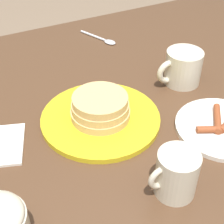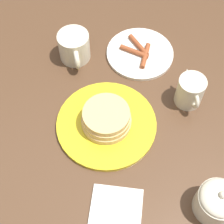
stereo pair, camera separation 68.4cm
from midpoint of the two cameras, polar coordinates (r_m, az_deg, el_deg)
The scene contains 7 objects.
ground_plane at distance 1.45m, azimuth -10.99°, elevation -19.41°, with size 8.00×8.00×0.00m, color #7A6651.
dining_table at distance 0.82m, azimuth -18.68°, elevation -9.49°, with size 1.54×1.06×0.77m.
pancake_plate at distance 0.72m, azimuth -23.21°, elevation -6.32°, with size 0.26×0.26×0.06m.
side_plate_bacon at distance 0.83m, azimuth -13.27°, elevation 8.34°, with size 0.19×0.19×0.02m.
coffee_mug at distance 0.86m, azimuth -26.28°, elevation 8.76°, with size 0.12×0.09×0.08m.
creamer_pitcher at distance 0.68m, azimuth -5.65°, elevation 0.26°, with size 0.11×0.07×0.09m.
sugar_bowl at distance 0.59m, azimuth -4.61°, elevation -24.63°, with size 0.09×0.09×0.10m.
Camera 2 is at (0.42, -0.10, 1.54)m, focal length 55.00 mm.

